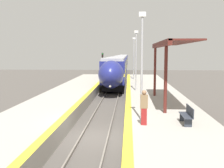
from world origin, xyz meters
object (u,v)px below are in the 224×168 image
at_px(platform_bench, 187,114).
at_px(lamppost_near, 142,59).
at_px(railway_signal, 103,64).
at_px(lamppost_mid, 136,57).
at_px(person_waiting, 144,107).
at_px(train, 121,63).
at_px(lamppost_far, 134,55).

height_order(platform_bench, lamppost_near, lamppost_near).
height_order(railway_signal, lamppost_near, lamppost_near).
bearing_deg(lamppost_mid, person_waiting, -89.63).
relative_size(train, person_waiting, 45.86).
bearing_deg(person_waiting, lamppost_near, 94.24).
relative_size(train, lamppost_far, 14.12).
distance_m(train, lamppost_mid, 39.67).
bearing_deg(lamppost_near, platform_bench, -18.95).
xyz_separation_m(train, platform_bench, (4.74, -52.19, -0.81)).
bearing_deg(person_waiting, lamppost_mid, 90.37).
distance_m(lamppost_mid, lamppost_far, 11.87).
xyz_separation_m(lamppost_mid, lamppost_far, (0.00, 11.87, 0.00)).
bearing_deg(person_waiting, platform_bench, 8.78).
relative_size(person_waiting, lamppost_near, 0.31).
height_order(train, person_waiting, train).
height_order(train, lamppost_near, lamppost_near).
distance_m(person_waiting, lamppost_far, 24.96).
bearing_deg(platform_bench, train, 95.19).
bearing_deg(platform_bench, lamppost_mid, 100.18).
height_order(train, lamppost_far, lamppost_far).
bearing_deg(railway_signal, person_waiting, -80.99).
distance_m(train, lamppost_far, 27.85).
bearing_deg(lamppost_far, train, 95.10).
bearing_deg(lamppost_mid, lamppost_far, 90.00).
xyz_separation_m(person_waiting, lamppost_near, (-0.08, 1.12, 2.31)).
height_order(railway_signal, lamppost_far, lamppost_far).
bearing_deg(railway_signal, platform_bench, -77.02).
distance_m(person_waiting, lamppost_near, 2.56).
relative_size(platform_bench, lamppost_near, 0.29).
bearing_deg(lamppost_near, person_waiting, -85.76).
height_order(person_waiting, lamppost_mid, lamppost_mid).
height_order(lamppost_near, lamppost_far, same).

